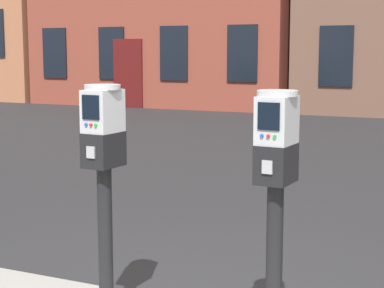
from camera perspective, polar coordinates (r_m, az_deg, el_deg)
parking_meter_near_kerb at (r=3.92m, az=-7.79°, el=-1.11°), size 0.23×0.26×1.40m
parking_meter_twin_adjacent at (r=3.47m, az=7.40°, el=-2.42°), size 0.23×0.26×1.39m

